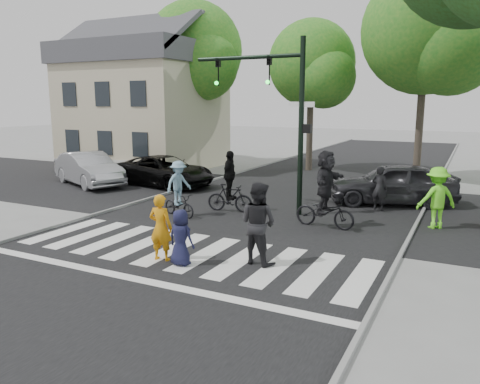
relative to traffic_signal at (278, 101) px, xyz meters
The scene contains 23 objects.
ground 7.33m from the traffic_signal, 93.27° to the right, with size 120.00×120.00×0.00m, color gray.
road_stem 4.09m from the traffic_signal, 106.46° to the right, with size 10.00×70.00×0.01m, color black.
road_cross 4.31m from the traffic_signal, 101.11° to the left, with size 70.00×10.00×0.01m, color black.
curb_left 6.74m from the traffic_signal, 167.50° to the right, with size 0.10×70.00×0.10m, color gray.
curb_right 6.19m from the traffic_signal, 14.31° to the right, with size 0.10×70.00×0.10m, color gray.
crosswalk 6.78m from the traffic_signal, 93.66° to the right, with size 10.00×3.85×0.01m.
traffic_signal is the anchor object (origin of this frame).
bg_tree_0 17.31m from the traffic_signal, 145.17° to the left, with size 5.46×5.20×8.97m.
bg_tree_1 13.26m from the traffic_signal, 134.31° to the left, with size 6.09×5.80×9.80m.
bg_tree_2 10.80m from the traffic_signal, 101.45° to the left, with size 5.04×4.80×8.40m.
bg_tree_3 10.35m from the traffic_signal, 66.46° to the left, with size 6.30×6.00×10.20m.
house 14.17m from the traffic_signal, 146.70° to the left, with size 8.40×8.10×8.82m.
pedestrian_woman 6.83m from the traffic_signal, 95.57° to the right, with size 0.61×0.40×1.68m, color orange.
pedestrian_child 6.94m from the traffic_signal, 89.58° to the right, with size 0.67×0.44×1.38m, color #1A1C3D.
pedestrian_adult 6.17m from the traffic_signal, 72.50° to the right, with size 0.98×0.76×2.02m, color black.
cyclist_left 4.62m from the traffic_signal, 143.37° to the right, with size 1.60×1.11×1.92m.
cyclist_mid 3.44m from the traffic_signal, 156.11° to the right, with size 1.73×1.07×2.20m.
cyclist_right 3.74m from the traffic_signal, 30.10° to the right, with size 1.97×1.83×2.43m.
car_suv 7.93m from the traffic_signal, 158.61° to the left, with size 2.33×5.06×1.41m, color black.
car_silver 10.61m from the traffic_signal, behind, with size 1.65×4.72×1.56m, color #AEAFB4.
car_grey 5.66m from the traffic_signal, 43.51° to the left, with size 1.90×4.73×1.61m, color #2E2E32.
bystander_hivis 6.01m from the traffic_signal, ahead, with size 1.25×0.72×1.93m, color #70FF28.
bystander_dark 4.87m from the traffic_signal, 32.16° to the left, with size 0.59×0.39×1.62m, color black.
Camera 1 is at (6.52, -8.94, 3.88)m, focal length 35.00 mm.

